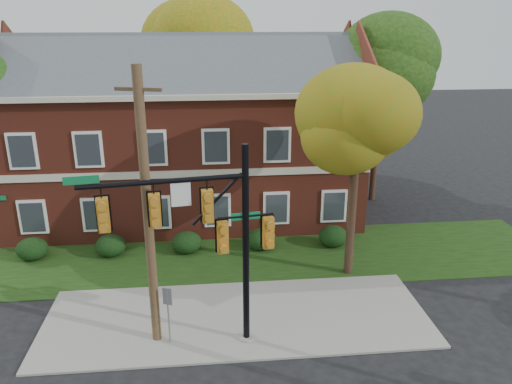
{
  "coord_description": "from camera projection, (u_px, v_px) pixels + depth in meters",
  "views": [
    {
      "loc": [
        -0.9,
        -14.8,
        10.46
      ],
      "look_at": [
        0.89,
        3.0,
        4.22
      ],
      "focal_mm": 35.0,
      "sensor_mm": 36.0,
      "label": 1
    }
  ],
  "objects": [
    {
      "name": "tree_near_right",
      "position": [
        365.0,
        122.0,
        19.36
      ],
      "size": [
        4.5,
        4.25,
        8.58
      ],
      "color": "black",
      "rests_on": "ground"
    },
    {
      "name": "traffic_signal",
      "position": [
        207.0,
        229.0,
        15.44
      ],
      "size": [
        6.16,
        1.05,
        6.92
      ],
      "rotation": [
        0.0,
        0.0,
        0.14
      ],
      "color": "gray",
      "rests_on": "ground"
    },
    {
      "name": "tree_far_rear",
      "position": [
        207.0,
        44.0,
        33.05
      ],
      "size": [
        6.84,
        6.46,
        11.52
      ],
      "color": "black",
      "rests_on": "ground"
    },
    {
      "name": "hedge_far_left",
      "position": [
        32.0,
        249.0,
        22.7
      ],
      "size": [
        1.4,
        1.26,
        1.05
      ],
      "primitive_type": "ellipsoid",
      "color": "black",
      "rests_on": "ground"
    },
    {
      "name": "grass_strip",
      "position": [
        230.0,
        257.0,
        23.06
      ],
      "size": [
        30.0,
        6.0,
        0.04
      ],
      "primitive_type": "cube",
      "color": "#193811",
      "rests_on": "ground"
    },
    {
      "name": "sign_post",
      "position": [
        168.0,
        307.0,
        16.46
      ],
      "size": [
        0.31,
        0.14,
        2.14
      ],
      "rotation": [
        0.0,
        0.0,
        -0.33
      ],
      "color": "slate",
      "rests_on": "ground"
    },
    {
      "name": "hedge_right",
      "position": [
        261.0,
        239.0,
        23.69
      ],
      "size": [
        1.4,
        1.26,
        1.05
      ],
      "primitive_type": "ellipsoid",
      "color": "black",
      "rests_on": "ground"
    },
    {
      "name": "hedge_center",
      "position": [
        187.0,
        242.0,
        23.36
      ],
      "size": [
        1.4,
        1.26,
        1.05
      ],
      "primitive_type": "ellipsoid",
      "color": "black",
      "rests_on": "ground"
    },
    {
      "name": "hedge_left",
      "position": [
        111.0,
        246.0,
        23.03
      ],
      "size": [
        1.4,
        1.26,
        1.05
      ],
      "primitive_type": "ellipsoid",
      "color": "black",
      "rests_on": "ground"
    },
    {
      "name": "ground",
      "position": [
        239.0,
        335.0,
        17.43
      ],
      "size": [
        120.0,
        120.0,
        0.0
      ],
      "primitive_type": "plane",
      "color": "black",
      "rests_on": "ground"
    },
    {
      "name": "sidewalk",
      "position": [
        237.0,
        318.0,
        18.36
      ],
      "size": [
        14.0,
        5.0,
        0.08
      ],
      "primitive_type": "cube",
      "color": "gray",
      "rests_on": "ground"
    },
    {
      "name": "apartment_building",
      "position": [
        186.0,
        126.0,
        26.83
      ],
      "size": [
        18.8,
        8.8,
        9.74
      ],
      "color": "maroon",
      "rests_on": "ground"
    },
    {
      "name": "tree_right_rear",
      "position": [
        389.0,
        63.0,
        27.67
      ],
      "size": [
        6.3,
        5.95,
        10.62
      ],
      "color": "black",
      "rests_on": "ground"
    },
    {
      "name": "hedge_far_right",
      "position": [
        333.0,
        236.0,
        24.02
      ],
      "size": [
        1.4,
        1.26,
        1.05
      ],
      "primitive_type": "ellipsoid",
      "color": "black",
      "rests_on": "ground"
    },
    {
      "name": "utility_pole",
      "position": [
        148.0,
        213.0,
        15.6
      ],
      "size": [
        1.41,
        0.51,
        9.25
      ],
      "rotation": [
        0.0,
        0.0,
        -0.29
      ],
      "color": "#513926",
      "rests_on": "ground"
    }
  ]
}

